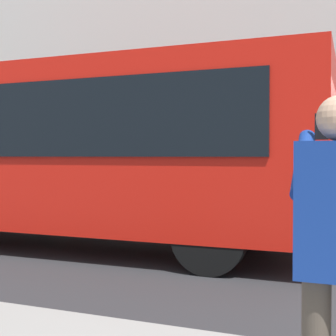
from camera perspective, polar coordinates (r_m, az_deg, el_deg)
ground_plane at (r=7.31m, az=18.85°, el=-10.95°), size 60.00×60.00×0.00m
red_bus at (r=8.49m, az=-12.76°, el=2.26°), size 9.05×2.54×3.08m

